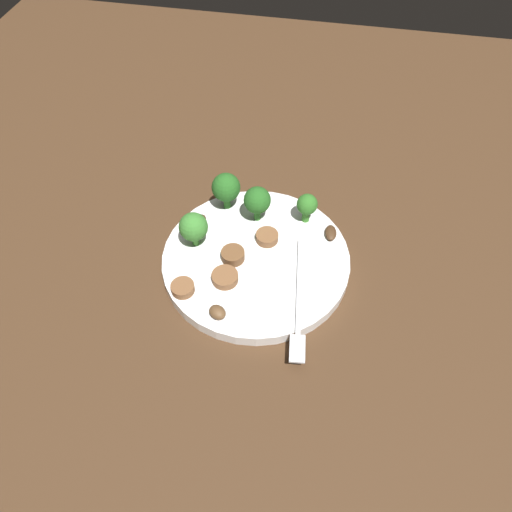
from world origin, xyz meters
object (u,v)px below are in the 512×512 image
at_px(broccoli_floret_2, 307,205).
at_px(broccoli_floret_3, 226,188).
at_px(fork, 299,305).
at_px(sausage_slice_0, 233,255).
at_px(plate, 256,260).
at_px(mushroom_0, 200,220).
at_px(mushroom_1, 331,233).
at_px(broccoli_floret_0, 193,227).
at_px(sausage_slice_3, 267,237).
at_px(sausage_slice_1, 183,288).
at_px(sausage_slice_2, 225,277).
at_px(broccoli_floret_1, 257,201).
at_px(mushroom_2, 217,312).

xyz_separation_m(broccoli_floret_2, broccoli_floret_3, (-0.00, -0.11, 0.01)).
bearing_deg(fork, sausage_slice_0, -127.84).
bearing_deg(broccoli_floret_2, plate, -35.73).
xyz_separation_m(fork, broccoli_floret_3, (-0.15, -0.12, 0.03)).
xyz_separation_m(broccoli_floret_2, sausage_slice_0, (0.09, -0.08, -0.02)).
relative_size(broccoli_floret_2, mushroom_0, 2.17).
xyz_separation_m(plate, fork, (0.07, 0.07, 0.01)).
height_order(plate, broccoli_floret_2, broccoli_floret_2).
xyz_separation_m(fork, mushroom_1, (-0.12, 0.03, 0.00)).
bearing_deg(plate, fork, 44.52).
height_order(broccoli_floret_0, mushroom_1, broccoli_floret_0).
xyz_separation_m(broccoli_floret_0, broccoli_floret_2, (-0.07, 0.14, -0.00)).
relative_size(sausage_slice_0, sausage_slice_3, 1.01).
xyz_separation_m(plate, sausage_slice_1, (0.07, -0.08, 0.01)).
height_order(sausage_slice_2, mushroom_1, sausage_slice_2).
distance_m(mushroom_0, mushroom_1, 0.18).
distance_m(broccoli_floret_3, sausage_slice_2, 0.13).
bearing_deg(broccoli_floret_1, sausage_slice_0, -12.81).
relative_size(fork, mushroom_1, 6.57).
xyz_separation_m(fork, sausage_slice_3, (-0.10, -0.06, 0.00)).
height_order(plate, sausage_slice_2, sausage_slice_2).
relative_size(broccoli_floret_2, mushroom_2, 2.04).
bearing_deg(sausage_slice_1, plate, 132.44).
bearing_deg(sausage_slice_2, fork, 77.65).
relative_size(fork, mushroom_2, 8.09).
relative_size(broccoli_floret_3, sausage_slice_0, 1.87).
xyz_separation_m(sausage_slice_2, mushroom_1, (-0.10, 0.12, -0.00)).
bearing_deg(broccoli_floret_2, broccoli_floret_3, -92.23).
relative_size(plate, mushroom_0, 11.79).
bearing_deg(sausage_slice_2, broccoli_floret_2, 144.95).
bearing_deg(mushroom_1, plate, -58.89).
height_order(broccoli_floret_1, sausage_slice_2, broccoli_floret_1).
xyz_separation_m(fork, mushroom_0, (-0.11, -0.15, 0.00)).
relative_size(mushroom_0, mushroom_1, 0.76).
height_order(broccoli_floret_1, sausage_slice_1, broccoli_floret_1).
bearing_deg(sausage_slice_3, mushroom_2, -15.80).
bearing_deg(fork, broccoli_floret_1, -156.61).
xyz_separation_m(broccoli_floret_3, sausage_slice_2, (0.13, 0.03, -0.03)).
bearing_deg(mushroom_0, sausage_slice_2, 32.42).
distance_m(fork, broccoli_floret_1, 0.16).
relative_size(fork, broccoli_floret_3, 3.14).
bearing_deg(broccoli_floret_1, mushroom_1, 84.11).
bearing_deg(broccoli_floret_3, broccoli_floret_0, -18.46).
bearing_deg(plate, broccoli_floret_1, -170.24).
height_order(broccoli_floret_2, sausage_slice_1, broccoli_floret_2).
bearing_deg(mushroom_0, broccoli_floret_1, 107.12).
distance_m(fork, sausage_slice_3, 0.11).
height_order(broccoli_floret_2, mushroom_2, broccoli_floret_2).
height_order(plate, broccoli_floret_1, broccoli_floret_1).
relative_size(broccoli_floret_0, sausage_slice_2, 1.56).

